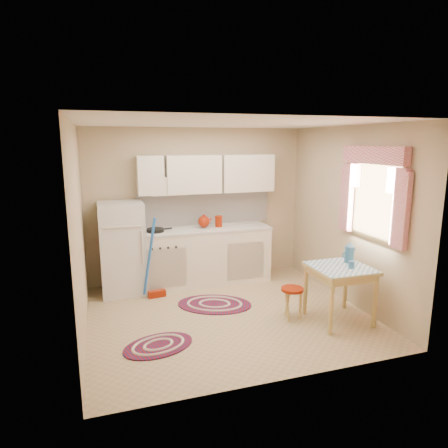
{
  "coord_description": "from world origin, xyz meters",
  "views": [
    {
      "loc": [
        -1.58,
        -4.75,
        2.28
      ],
      "look_at": [
        0.03,
        0.25,
        1.19
      ],
      "focal_mm": 32.0,
      "sensor_mm": 36.0,
      "label": 1
    }
  ],
  "objects_px": {
    "table": "(339,294)",
    "base_cabinets": "(200,257)",
    "stool": "(292,303)",
    "fridge": "(122,248)"
  },
  "relations": [
    {
      "from": "fridge",
      "to": "base_cabinets",
      "type": "xyz_separation_m",
      "value": [
        1.22,
        0.05,
        -0.26
      ]
    },
    {
      "from": "base_cabinets",
      "to": "stool",
      "type": "distance_m",
      "value": 1.87
    },
    {
      "from": "fridge",
      "to": "stool",
      "type": "height_order",
      "value": "fridge"
    },
    {
      "from": "fridge",
      "to": "table",
      "type": "xyz_separation_m",
      "value": [
        2.57,
        -1.86,
        -0.34
      ]
    },
    {
      "from": "fridge",
      "to": "base_cabinets",
      "type": "height_order",
      "value": "fridge"
    },
    {
      "from": "fridge",
      "to": "table",
      "type": "bearing_deg",
      "value": -35.9
    },
    {
      "from": "table",
      "to": "stool",
      "type": "distance_m",
      "value": 0.61
    },
    {
      "from": "stool",
      "to": "table",
      "type": "bearing_deg",
      "value": -23.22
    },
    {
      "from": "table",
      "to": "base_cabinets",
      "type": "bearing_deg",
      "value": 125.22
    },
    {
      "from": "table",
      "to": "stool",
      "type": "height_order",
      "value": "table"
    }
  ]
}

